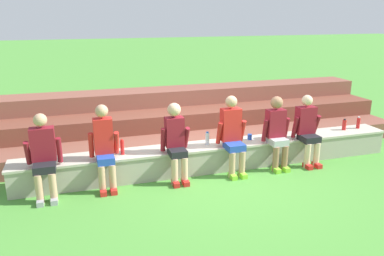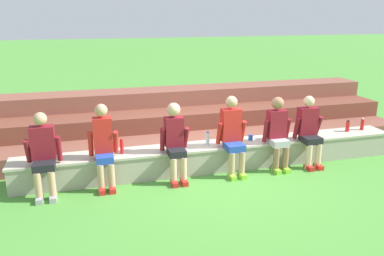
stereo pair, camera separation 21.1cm
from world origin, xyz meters
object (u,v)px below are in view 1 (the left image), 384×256
at_px(person_far_left, 44,155).
at_px(person_far_right, 277,131).
at_px(water_bottle_near_right, 122,147).
at_px(plastic_cup_left_end, 250,137).
at_px(water_bottle_mid_right, 358,123).
at_px(person_right_of_center, 232,133).
at_px(person_center, 176,140).
at_px(person_left_of_center, 104,146).
at_px(water_bottle_mid_left, 344,125).
at_px(water_bottle_center_gap, 207,139).
at_px(person_rightmost_edge, 307,128).

relative_size(person_far_left, person_far_right, 0.99).
bearing_deg(person_far_left, water_bottle_near_right, 11.68).
bearing_deg(plastic_cup_left_end, water_bottle_mid_right, 0.09).
height_order(person_right_of_center, water_bottle_near_right, person_right_of_center).
bearing_deg(person_center, person_left_of_center, 178.82).
height_order(person_right_of_center, water_bottle_mid_right, person_right_of_center).
bearing_deg(person_far_left, person_far_right, 0.01).
relative_size(water_bottle_mid_right, plastic_cup_left_end, 2.38).
height_order(person_far_left, water_bottle_mid_right, person_far_left).
xyz_separation_m(person_far_right, plastic_cup_left_end, (-0.38, 0.34, -0.19)).
relative_size(water_bottle_near_right, water_bottle_mid_left, 1.15).
distance_m(person_right_of_center, water_bottle_center_gap, 0.48).
bearing_deg(person_far_left, person_right_of_center, 0.57).
relative_size(person_far_right, plastic_cup_left_end, 12.83).
height_order(person_far_right, plastic_cup_left_end, person_far_right).
xyz_separation_m(water_bottle_mid_left, plastic_cup_left_end, (-2.12, 0.01, -0.06)).
distance_m(person_center, person_far_right, 1.91).
distance_m(person_center, person_right_of_center, 1.04).
bearing_deg(person_far_right, water_bottle_mid_left, 10.66).
bearing_deg(water_bottle_mid_left, person_right_of_center, -173.51).
height_order(water_bottle_near_right, plastic_cup_left_end, water_bottle_near_right).
xyz_separation_m(person_left_of_center, person_right_of_center, (2.22, -0.02, 0.00)).
relative_size(water_bottle_center_gap, water_bottle_mid_left, 1.06).
distance_m(person_far_left, water_bottle_center_gap, 2.79).
height_order(person_rightmost_edge, water_bottle_near_right, person_rightmost_edge).
height_order(person_center, water_bottle_center_gap, person_center).
height_order(person_center, water_bottle_mid_right, person_center).
xyz_separation_m(person_far_left, water_bottle_center_gap, (2.77, 0.30, -0.11)).
xyz_separation_m(person_left_of_center, water_bottle_near_right, (0.31, 0.21, -0.13)).
height_order(person_left_of_center, person_far_right, person_left_of_center).
bearing_deg(plastic_cup_left_end, person_far_right, -41.93).
bearing_deg(person_left_of_center, person_center, -1.18).
bearing_deg(person_rightmost_edge, water_bottle_mid_right, 12.98).
bearing_deg(person_rightmost_edge, water_bottle_center_gap, 171.24).
relative_size(person_left_of_center, plastic_cup_left_end, 13.33).
xyz_separation_m(person_right_of_center, plastic_cup_left_end, (0.49, 0.31, -0.21)).
relative_size(person_center, water_bottle_mid_right, 5.40).
xyz_separation_m(person_rightmost_edge, water_bottle_mid_right, (1.45, 0.33, -0.10)).
xyz_separation_m(water_bottle_center_gap, water_bottle_mid_left, (2.99, 0.03, -0.01)).
distance_m(person_far_left, person_left_of_center, 0.92).
bearing_deg(person_far_left, water_bottle_mid_left, 3.27).
xyz_separation_m(person_left_of_center, water_bottle_mid_left, (4.84, 0.28, -0.15)).
bearing_deg(person_right_of_center, water_bottle_mid_left, 6.49).
distance_m(person_center, water_bottle_center_gap, 0.73).
bearing_deg(water_bottle_near_right, person_center, -14.73).
relative_size(person_center, water_bottle_mid_left, 5.73).
xyz_separation_m(person_center, plastic_cup_left_end, (1.53, 0.32, -0.19)).
height_order(person_far_left, person_left_of_center, person_left_of_center).
bearing_deg(water_bottle_near_right, water_bottle_mid_left, 0.95).
bearing_deg(person_left_of_center, water_bottle_mid_left, 3.33).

